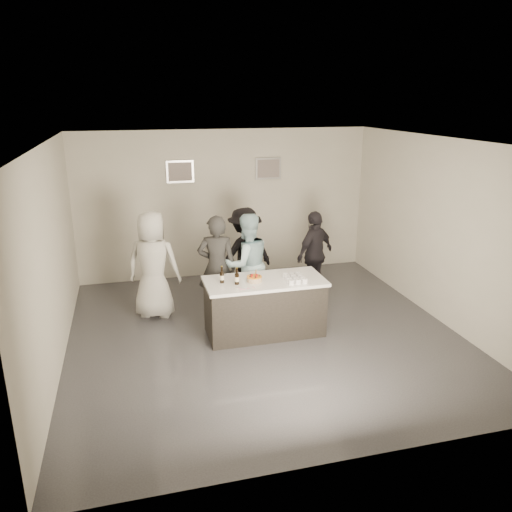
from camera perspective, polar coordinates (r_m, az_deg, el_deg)
name	(u,v)px	position (r m, az deg, el deg)	size (l,w,h in m)	color
floor	(264,334)	(8.03, 0.91, -8.91)	(6.00, 6.00, 0.00)	#3D3D42
ceiling	(265,141)	(7.20, 1.03, 12.96)	(6.00, 6.00, 0.00)	white
wall_back	(225,204)	(10.31, -3.52, 5.96)	(6.00, 0.04, 3.00)	beige
wall_front	(349,330)	(4.84, 10.60, -8.30)	(6.00, 0.04, 3.00)	beige
wall_left	(51,259)	(7.30, -22.36, -0.35)	(0.04, 6.00, 3.00)	beige
wall_right	(440,231)	(8.74, 20.29, 2.73)	(0.04, 6.00, 3.00)	beige
picture_left	(180,172)	(10.03, -8.68, 9.52)	(0.54, 0.04, 0.44)	#B2B2B7
picture_right	(268,168)	(10.37, 1.40, 9.98)	(0.54, 0.04, 0.44)	#B2B2B7
bar_counter	(264,307)	(7.89, 0.97, -5.79)	(1.86, 0.86, 0.90)	white
cake	(254,279)	(7.64, -0.20, -2.65)	(0.24, 0.24, 0.07)	orange
beer_bottle_a	(222,275)	(7.57, -3.92, -2.14)	(0.07, 0.07, 0.26)	black
beer_bottle_b	(237,276)	(7.50, -2.20, -2.32)	(0.07, 0.07, 0.26)	black
tumbler_cluster	(295,278)	(7.70, 4.45, -2.53)	(0.30, 0.40, 0.08)	orange
candles	(247,288)	(7.38, -1.06, -3.68)	(0.24, 0.08, 0.01)	pink
person_main_black	(217,267)	(8.34, -4.47, -1.29)	(0.65, 0.43, 1.78)	#272727
person_main_blue	(247,264)	(8.49, -1.07, -0.94)	(0.86, 0.67, 1.76)	#A1C7D2
person_guest_left	(153,265)	(8.52, -11.67, -0.99)	(0.90, 0.58, 1.84)	silver
person_guest_right	(315,254)	(9.33, 6.73, 0.24)	(0.95, 0.40, 1.63)	black
person_guest_back	(245,254)	(9.13, -1.29, 0.25)	(1.11, 0.64, 1.71)	black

